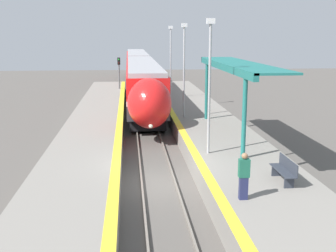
# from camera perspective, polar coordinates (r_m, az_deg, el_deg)

# --- Properties ---
(ground_plane) EXTENTS (120.00, 120.00, 0.00)m
(ground_plane) POSITION_cam_1_polar(r_m,az_deg,el_deg) (18.44, -1.31, -7.88)
(ground_plane) COLOR #56514C
(rail_left) EXTENTS (0.08, 90.00, 0.15)m
(rail_left) POSITION_cam_1_polar(r_m,az_deg,el_deg) (18.38, -3.58, -7.72)
(rail_left) COLOR slate
(rail_left) RESTS_ON ground_plane
(rail_right) EXTENTS (0.08, 90.00, 0.15)m
(rail_right) POSITION_cam_1_polar(r_m,az_deg,el_deg) (18.47, 0.93, -7.59)
(rail_right) COLOR slate
(rail_right) RESTS_ON ground_plane
(train) EXTENTS (2.75, 45.40, 4.03)m
(train) POSITION_cam_1_polar(r_m,az_deg,el_deg) (45.71, -3.87, 7.21)
(train) COLOR black
(train) RESTS_ON ground_plane
(platform_right) EXTENTS (4.28, 64.00, 0.97)m
(platform_right) POSITION_cam_1_polar(r_m,az_deg,el_deg) (18.90, 10.14, -6.03)
(platform_right) COLOR gray
(platform_right) RESTS_ON ground_plane
(platform_left) EXTENTS (3.59, 64.00, 0.97)m
(platform_left) POSITION_cam_1_polar(r_m,az_deg,el_deg) (18.37, -12.03, -6.65)
(platform_left) COLOR gray
(platform_left) RESTS_ON ground_plane
(platform_bench) EXTENTS (0.44, 1.79, 0.89)m
(platform_bench) POSITION_cam_1_polar(r_m,az_deg,el_deg) (16.35, 15.57, -5.69)
(platform_bench) COLOR #2D333D
(platform_bench) RESTS_ON platform_right
(person_waiting) EXTENTS (0.36, 0.22, 1.61)m
(person_waiting) POSITION_cam_1_polar(r_m,az_deg,el_deg) (14.26, 10.24, -6.63)
(person_waiting) COLOR navy
(person_waiting) RESTS_ON platform_right
(railway_signal) EXTENTS (0.28, 0.28, 4.09)m
(railway_signal) POSITION_cam_1_polar(r_m,az_deg,el_deg) (42.86, -6.64, 7.10)
(railway_signal) COLOR #59595E
(railway_signal) RESTS_ON ground_plane
(lamppost_near) EXTENTS (0.36, 0.20, 6.09)m
(lamppost_near) POSITION_cam_1_polar(r_m,az_deg,el_deg) (19.05, 5.65, 6.35)
(lamppost_near) COLOR #9E9EA3
(lamppost_near) RESTS_ON platform_right
(lamppost_mid) EXTENTS (0.36, 0.20, 6.09)m
(lamppost_mid) POSITION_cam_1_polar(r_m,az_deg,el_deg) (27.67, 2.18, 8.25)
(lamppost_mid) COLOR #9E9EA3
(lamppost_mid) RESTS_ON platform_right
(lamppost_far) EXTENTS (0.36, 0.20, 6.09)m
(lamppost_far) POSITION_cam_1_polar(r_m,az_deg,el_deg) (36.37, 0.36, 9.24)
(lamppost_far) COLOR #9E9EA3
(lamppost_far) RESTS_ON platform_right
(station_canopy) EXTENTS (2.02, 11.99, 3.92)m
(station_canopy) POSITION_cam_1_polar(r_m,az_deg,el_deg) (22.89, 8.85, 7.83)
(station_canopy) COLOR #1E6B66
(station_canopy) RESTS_ON platform_right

